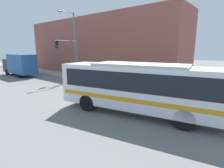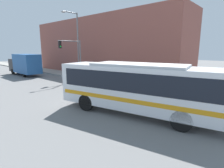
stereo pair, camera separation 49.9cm
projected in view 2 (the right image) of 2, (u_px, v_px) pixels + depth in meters
The scene contains 9 objects.
ground_plane at pixel (146, 111), 11.36m from camera, with size 120.00×120.00×0.00m, color slate.
sidewalk at pixel (60, 73), 28.87m from camera, with size 3.21×70.00×0.18m.
building_facade at pixel (101, 47), 28.16m from camera, with size 6.00×28.08×8.66m.
city_bus at pixel (138, 85), 10.58m from camera, with size 4.46×10.38×3.13m.
delivery_truck at pixel (25, 64), 26.59m from camera, with size 2.21×7.11×3.23m.
fire_hydrant at pixel (144, 84), 17.16m from camera, with size 0.21×0.29×0.77m.
traffic_light_pole at pixel (73, 52), 22.38m from camera, with size 3.28×0.35×4.93m.
street_lamp at pixel (76, 41), 23.16m from camera, with size 2.44×0.28×8.42m.
pedestrian_near_corner at pixel (115, 75), 20.47m from camera, with size 0.34×0.34×1.65m.
Camera 2 is at (-9.54, -5.51, 3.98)m, focal length 28.00 mm.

